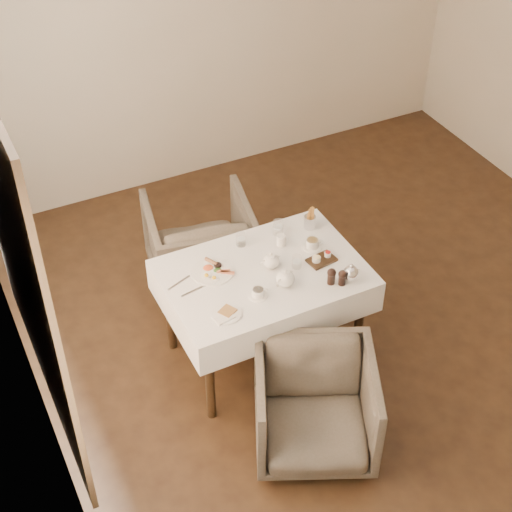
{
  "coord_description": "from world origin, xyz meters",
  "views": [
    {
      "loc": [
        -2.47,
        -3.19,
        4.04
      ],
      "look_at": [
        -0.77,
        0.27,
        0.82
      ],
      "focal_mm": 55.0,
      "sensor_mm": 36.0,
      "label": 1
    }
  ],
  "objects": [
    {
      "name": "teacup_far",
      "position": [
        -0.36,
        0.25,
        0.78
      ],
      "size": [
        0.13,
        0.13,
        0.07
      ],
      "rotation": [
        0.0,
        0.0,
        -0.36
      ],
      "color": "white",
      "rests_on": "table"
    },
    {
      "name": "glass_mid",
      "position": [
        -0.55,
        0.12,
        0.8
      ],
      "size": [
        0.08,
        0.08,
        0.09
      ],
      "primitive_type": "cylinder",
      "rotation": [
        0.0,
        0.0,
        -0.31
      ],
      "color": "silver",
      "rests_on": "table"
    },
    {
      "name": "armchair_far",
      "position": [
        -0.84,
        1.07,
        0.35
      ],
      "size": [
        0.89,
        0.9,
        0.71
      ],
      "primitive_type": "imported",
      "rotation": [
        0.0,
        0.0,
        2.95
      ],
      "color": "#463F33",
      "rests_on": "ground"
    },
    {
      "name": "fries_cup",
      "position": [
        -0.27,
        0.45,
        0.83
      ],
      "size": [
        0.08,
        0.08,
        0.17
      ],
      "rotation": [
        0.0,
        0.0,
        0.34
      ],
      "color": "silver",
      "rests_on": "table"
    },
    {
      "name": "teapot_front",
      "position": [
        -0.7,
        -0.0,
        0.82
      ],
      "size": [
        0.2,
        0.18,
        0.13
      ],
      "primitive_type": null,
      "rotation": [
        0.0,
        0.0,
        0.41
      ],
      "color": "white",
      "rests_on": "table"
    },
    {
      "name": "teacup_near",
      "position": [
        -0.9,
        -0.02,
        0.78
      ],
      "size": [
        0.12,
        0.12,
        0.06
      ],
      "rotation": [
        0.0,
        0.0,
        -0.18
      ],
      "color": "white",
      "rests_on": "table"
    },
    {
      "name": "condiment_board",
      "position": [
        -0.38,
        0.1,
        0.77
      ],
      "size": [
        0.2,
        0.14,
        0.05
      ],
      "rotation": [
        0.0,
        0.0,
        0.14
      ],
      "color": "black",
      "rests_on": "table"
    },
    {
      "name": "pepper_mill_right",
      "position": [
        -0.38,
        -0.15,
        0.81
      ],
      "size": [
        0.06,
        0.06,
        0.11
      ],
      "primitive_type": null,
      "rotation": [
        0.0,
        0.0,
        0.05
      ],
      "color": "black",
      "rests_on": "table"
    },
    {
      "name": "teapot_centre",
      "position": [
        -0.7,
        0.19,
        0.82
      ],
      "size": [
        0.16,
        0.13,
        0.12
      ],
      "primitive_type": null,
      "rotation": [
        0.0,
        0.0,
        0.06
      ],
      "color": "white",
      "rests_on": "table"
    },
    {
      "name": "cutlery_knife",
      "position": [
        -1.23,
        0.2,
        0.76
      ],
      "size": [
        0.2,
        0.05,
        0.0
      ],
      "primitive_type": "cube",
      "rotation": [
        0.0,
        0.0,
        1.73
      ],
      "color": "silver",
      "rests_on": "table"
    },
    {
      "name": "creamer",
      "position": [
        -0.53,
        0.37,
        0.8
      ],
      "size": [
        0.08,
        0.08,
        0.08
      ],
      "primitive_type": "cylinder",
      "rotation": [
        0.0,
        0.0,
        -0.23
      ],
      "color": "white",
      "rests_on": "table"
    },
    {
      "name": "pepper_mill_left",
      "position": [
        -0.43,
        -0.11,
        0.81
      ],
      "size": [
        0.07,
        0.07,
        0.12
      ],
      "primitive_type": null,
      "rotation": [
        0.0,
        0.0,
        -0.36
      ],
      "color": "black",
      "rests_on": "table"
    },
    {
      "name": "side_plate",
      "position": [
        -1.14,
        -0.08,
        0.76
      ],
      "size": [
        0.19,
        0.18,
        0.02
      ],
      "rotation": [
        0.0,
        0.0,
        0.3
      ],
      "color": "white",
      "rests_on": "table"
    },
    {
      "name": "glass_left",
      "position": [
        -0.77,
        0.49,
        0.8
      ],
      "size": [
        0.09,
        0.09,
        0.09
      ],
      "primitive_type": "cylinder",
      "rotation": [
        0.0,
        0.0,
        -0.44
      ],
      "color": "silver",
      "rests_on": "table"
    },
    {
      "name": "glass_right",
      "position": [
        -0.49,
        0.49,
        0.81
      ],
      "size": [
        0.1,
        0.1,
        0.1
      ],
      "primitive_type": "cylinder",
      "rotation": [
        0.0,
        0.0,
        0.42
      ],
      "color": "silver",
      "rests_on": "table"
    },
    {
      "name": "breakfast_plate",
      "position": [
        -1.06,
        0.31,
        0.76
      ],
      "size": [
        0.27,
        0.27,
        0.03
      ],
      "rotation": [
        0.0,
        0.0,
        0.0
      ],
      "color": "white",
      "rests_on": "table"
    },
    {
      "name": "cutlery_fork",
      "position": [
        -1.29,
        0.31,
        0.76
      ],
      "size": [
        0.18,
        0.08,
        0.0
      ],
      "primitive_type": "cube",
      "rotation": [
        0.0,
        0.0,
        1.93
      ],
      "color": "silver",
      "rests_on": "table"
    },
    {
      "name": "room",
      "position": [
        -2.22,
        0.0,
        1.6
      ],
      "size": [
        5.0,
        5.0,
        5.0
      ],
      "color": "black",
      "rests_on": "ground"
    },
    {
      "name": "table",
      "position": [
        -0.76,
        0.17,
        0.64
      ],
      "size": [
        1.28,
        0.88,
        0.75
      ],
      "color": "black",
      "rests_on": "ground"
    },
    {
      "name": "silver_pot",
      "position": [
        -0.31,
        -0.14,
        0.82
      ],
      "size": [
        0.14,
        0.12,
        0.13
      ],
      "primitive_type": null,
      "rotation": [
        0.0,
        0.0,
        0.23
      ],
      "color": "white",
      "rests_on": "table"
    },
    {
      "name": "armchair_near",
      "position": [
        -0.82,
        -0.63,
        0.33
      ],
      "size": [
        0.95,
        0.96,
        0.66
      ],
      "primitive_type": "imported",
      "rotation": [
        0.0,
        0.0,
        -0.43
      ],
      "color": "#463F33",
      "rests_on": "ground"
    }
  ]
}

